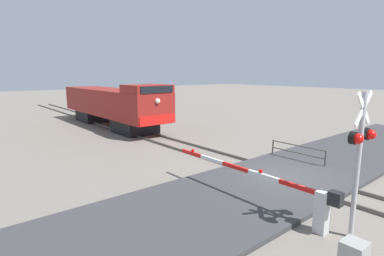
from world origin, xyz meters
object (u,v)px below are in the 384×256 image
at_px(crossing_signal, 360,149).
at_px(crossing_gate, 291,194).
at_px(locomotive, 113,104).
at_px(guard_railing, 297,151).

relative_size(crossing_signal, crossing_gate, 0.59).
relative_size(locomotive, crossing_gate, 2.05).
distance_m(locomotive, crossing_signal, 21.36).
relative_size(locomotive, crossing_signal, 3.48).
height_order(locomotive, crossing_gate, locomotive).
xyz_separation_m(locomotive, crossing_signal, (-2.81, -21.16, 0.67)).
xyz_separation_m(crossing_gate, guard_railing, (5.82, 3.28, -0.25)).
height_order(locomotive, guard_railing, locomotive).
height_order(locomotive, crossing_signal, crossing_signal).
distance_m(crossing_signal, crossing_gate, 2.49).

